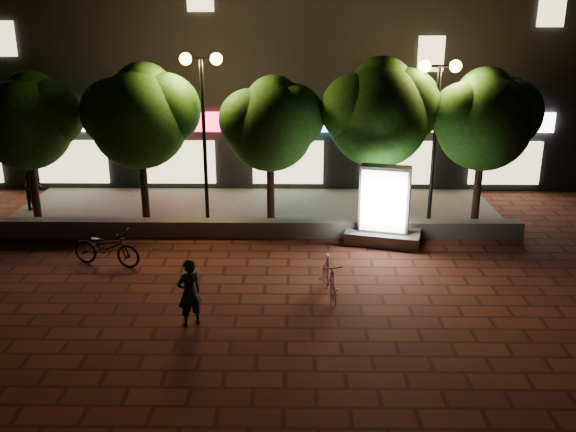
{
  "coord_description": "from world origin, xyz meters",
  "views": [
    {
      "loc": [
        1.3,
        -13.39,
        6.36
      ],
      "look_at": [
        1.1,
        1.5,
        1.46
      ],
      "focal_mm": 38.61,
      "sensor_mm": 36.0,
      "label": 1
    }
  ],
  "objects_px": {
    "scooter_pink": "(329,278)",
    "scooter_parked": "(106,247)",
    "tree_left": "(141,113)",
    "rider": "(189,293)",
    "tree_right": "(381,110)",
    "tree_far_left": "(28,118)",
    "tree_far_right": "(486,116)",
    "tree_mid": "(272,121)",
    "ad_kiosk": "(384,212)",
    "pedestrian": "(34,184)",
    "street_lamp_right": "(438,100)",
    "street_lamp_left": "(202,95)"
  },
  "relations": [
    {
      "from": "scooter_pink",
      "to": "street_lamp_right",
      "type": "bearing_deg",
      "value": 49.76
    },
    {
      "from": "tree_right",
      "to": "pedestrian",
      "type": "relative_size",
      "value": 3.13
    },
    {
      "from": "scooter_parked",
      "to": "pedestrian",
      "type": "bearing_deg",
      "value": 52.59
    },
    {
      "from": "tree_left",
      "to": "ad_kiosk",
      "type": "height_order",
      "value": "tree_left"
    },
    {
      "from": "scooter_parked",
      "to": "tree_far_left",
      "type": "bearing_deg",
      "value": 55.4
    },
    {
      "from": "street_lamp_right",
      "to": "tree_far_right",
      "type": "bearing_deg",
      "value": 9.61
    },
    {
      "from": "tree_mid",
      "to": "scooter_parked",
      "type": "height_order",
      "value": "tree_mid"
    },
    {
      "from": "scooter_pink",
      "to": "scooter_parked",
      "type": "xyz_separation_m",
      "value": [
        -5.75,
        1.9,
        0.01
      ]
    },
    {
      "from": "tree_left",
      "to": "rider",
      "type": "xyz_separation_m",
      "value": [
        2.51,
        -7.0,
        -2.69
      ]
    },
    {
      "from": "street_lamp_right",
      "to": "ad_kiosk",
      "type": "relative_size",
      "value": 2.15
    },
    {
      "from": "street_lamp_right",
      "to": "ad_kiosk",
      "type": "distance_m",
      "value": 3.81
    },
    {
      "from": "tree_left",
      "to": "scooter_pink",
      "type": "bearing_deg",
      "value": -45.64
    },
    {
      "from": "ad_kiosk",
      "to": "pedestrian",
      "type": "height_order",
      "value": "ad_kiosk"
    },
    {
      "from": "scooter_parked",
      "to": "pedestrian",
      "type": "height_order",
      "value": "pedestrian"
    },
    {
      "from": "tree_left",
      "to": "tree_far_right",
      "type": "distance_m",
      "value": 10.5
    },
    {
      "from": "tree_far_left",
      "to": "pedestrian",
      "type": "distance_m",
      "value": 2.7
    },
    {
      "from": "tree_far_right",
      "to": "street_lamp_right",
      "type": "xyz_separation_m",
      "value": [
        -1.55,
        -0.26,
        0.53
      ]
    },
    {
      "from": "tree_far_right",
      "to": "scooter_parked",
      "type": "bearing_deg",
      "value": -160.73
    },
    {
      "from": "tree_mid",
      "to": "scooter_parked",
      "type": "xyz_separation_m",
      "value": [
        -4.22,
        -3.75,
        -2.71
      ]
    },
    {
      "from": "tree_far_right",
      "to": "rider",
      "type": "relative_size",
      "value": 3.17
    },
    {
      "from": "tree_left",
      "to": "ad_kiosk",
      "type": "distance_m",
      "value": 7.94
    },
    {
      "from": "tree_mid",
      "to": "scooter_parked",
      "type": "bearing_deg",
      "value": -138.4
    },
    {
      "from": "tree_mid",
      "to": "tree_right",
      "type": "xyz_separation_m",
      "value": [
        3.31,
        0.0,
        0.35
      ]
    },
    {
      "from": "tree_right",
      "to": "scooter_pink",
      "type": "distance_m",
      "value": 6.67
    },
    {
      "from": "tree_mid",
      "to": "street_lamp_right",
      "type": "height_order",
      "value": "street_lamp_right"
    },
    {
      "from": "tree_mid",
      "to": "pedestrian",
      "type": "relative_size",
      "value": 2.78
    },
    {
      "from": "tree_mid",
      "to": "scooter_pink",
      "type": "distance_m",
      "value": 6.45
    },
    {
      "from": "tree_far_right",
      "to": "scooter_pink",
      "type": "bearing_deg",
      "value": -131.37
    },
    {
      "from": "scooter_pink",
      "to": "scooter_parked",
      "type": "height_order",
      "value": "scooter_parked"
    },
    {
      "from": "tree_right",
      "to": "ad_kiosk",
      "type": "relative_size",
      "value": 2.19
    },
    {
      "from": "tree_left",
      "to": "tree_far_right",
      "type": "relative_size",
      "value": 1.03
    },
    {
      "from": "tree_left",
      "to": "tree_far_left",
      "type": "bearing_deg",
      "value": -180.0
    },
    {
      "from": "tree_far_right",
      "to": "scooter_pink",
      "type": "relative_size",
      "value": 2.9
    },
    {
      "from": "tree_left",
      "to": "rider",
      "type": "distance_m",
      "value": 7.91
    },
    {
      "from": "tree_left",
      "to": "street_lamp_right",
      "type": "distance_m",
      "value": 8.96
    },
    {
      "from": "tree_far_right",
      "to": "street_lamp_right",
      "type": "distance_m",
      "value": 1.66
    },
    {
      "from": "street_lamp_right",
      "to": "tree_right",
      "type": "bearing_deg",
      "value": 170.9
    },
    {
      "from": "ad_kiosk",
      "to": "pedestrian",
      "type": "xyz_separation_m",
      "value": [
        -11.32,
        3.06,
        -0.04
      ]
    },
    {
      "from": "rider",
      "to": "pedestrian",
      "type": "height_order",
      "value": "pedestrian"
    },
    {
      "from": "tree_far_left",
      "to": "tree_far_right",
      "type": "xyz_separation_m",
      "value": [
        14.0,
        0.0,
        0.08
      ]
    },
    {
      "from": "tree_right",
      "to": "street_lamp_left",
      "type": "bearing_deg",
      "value": -177.19
    },
    {
      "from": "tree_right",
      "to": "street_lamp_right",
      "type": "height_order",
      "value": "tree_right"
    },
    {
      "from": "street_lamp_left",
      "to": "scooter_pink",
      "type": "xyz_separation_m",
      "value": [
        3.58,
        -5.39,
        -3.54
      ]
    },
    {
      "from": "tree_mid",
      "to": "tree_far_left",
      "type": "bearing_deg",
      "value": 180.0
    },
    {
      "from": "street_lamp_right",
      "to": "tree_left",
      "type": "bearing_deg",
      "value": 178.32
    },
    {
      "from": "street_lamp_left",
      "to": "scooter_pink",
      "type": "bearing_deg",
      "value": -56.4
    },
    {
      "from": "street_lamp_left",
      "to": "street_lamp_right",
      "type": "distance_m",
      "value": 7.0
    },
    {
      "from": "tree_mid",
      "to": "pedestrian",
      "type": "bearing_deg",
      "value": 172.26
    },
    {
      "from": "tree_right",
      "to": "tree_far_left",
      "type": "bearing_deg",
      "value": -180.0
    },
    {
      "from": "street_lamp_right",
      "to": "pedestrian",
      "type": "height_order",
      "value": "street_lamp_right"
    }
  ]
}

